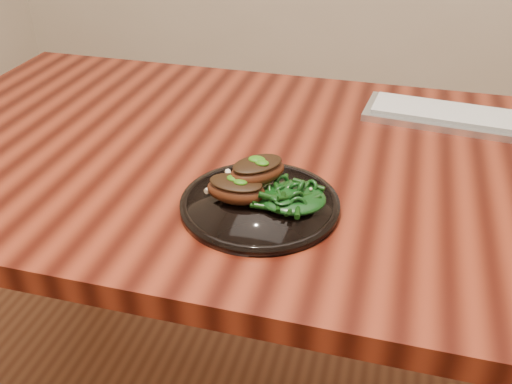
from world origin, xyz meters
TOP-DOWN VIEW (x-y plane):
  - desk at (0.00, 0.00)m, footprint 1.60×0.80m
  - plate at (-0.06, -0.18)m, footprint 0.24×0.24m
  - lamb_chop_front at (-0.09, -0.18)m, footprint 0.10×0.07m
  - lamb_chop_back at (-0.07, -0.15)m, footprint 0.11×0.11m
  - herb_smear at (-0.09, -0.12)m, footprint 0.07×0.05m
  - greens_heap at (-0.01, -0.17)m, footprint 0.11×0.10m
  - keyboard at (0.28, 0.23)m, footprint 0.44×0.17m

SIDE VIEW (x-z plane):
  - desk at x=0.00m, z-range 0.29..1.04m
  - plate at x=-0.06m, z-range 0.75..0.77m
  - keyboard at x=0.28m, z-range 0.75..0.77m
  - herb_smear at x=-0.09m, z-range 0.76..0.77m
  - greens_heap at x=-0.01m, z-range 0.76..0.80m
  - lamb_chop_front at x=-0.09m, z-range 0.76..0.80m
  - lamb_chop_back at x=-0.07m, z-range 0.78..0.82m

